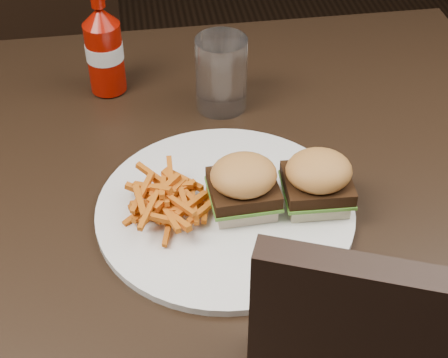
{
  "coord_description": "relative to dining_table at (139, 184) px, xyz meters",
  "views": [
    {
      "loc": [
        0.01,
        -0.73,
        1.37
      ],
      "look_at": [
        0.11,
        -0.09,
        0.8
      ],
      "focal_mm": 55.0,
      "sensor_mm": 36.0,
      "label": 1
    }
  ],
  "objects": [
    {
      "name": "tumbler",
      "position": [
        0.14,
        0.14,
        0.08
      ],
      "size": [
        0.1,
        0.1,
        0.12
      ],
      "primitive_type": "cylinder",
      "rotation": [
        0.0,
        0.0,
        0.39
      ],
      "color": "white",
      "rests_on": "dining_table"
    },
    {
      "name": "plate",
      "position": [
        0.11,
        -0.1,
        0.03
      ],
      "size": [
        0.33,
        0.33,
        0.01
      ],
      "primitive_type": "cylinder",
      "color": "white",
      "rests_on": "dining_table"
    },
    {
      "name": "dining_table",
      "position": [
        0.0,
        0.0,
        0.0
      ],
      "size": [
        1.2,
        0.8,
        0.04
      ],
      "primitive_type": "cube",
      "color": "black",
      "rests_on": "ground"
    },
    {
      "name": "chair_far",
      "position": [
        -0.24,
        0.92,
        -0.3
      ],
      "size": [
        0.47,
        0.47,
        0.04
      ],
      "primitive_type": "cube",
      "rotation": [
        0.0,
        0.0,
        3.47
      ],
      "color": "black",
      "rests_on": "ground"
    },
    {
      "name": "ketchup_bottle",
      "position": [
        -0.03,
        0.21,
        0.08
      ],
      "size": [
        0.08,
        0.08,
        0.11
      ],
      "primitive_type": "cylinder",
      "rotation": [
        0.0,
        0.0,
        0.41
      ],
      "color": "#960E03",
      "rests_on": "dining_table"
    },
    {
      "name": "sandwich_half_b",
      "position": [
        0.23,
        -0.11,
        0.04
      ],
      "size": [
        0.08,
        0.07,
        0.02
      ],
      "primitive_type": "cube",
      "rotation": [
        0.0,
        0.0,
        -0.05
      ],
      "color": "beige",
      "rests_on": "plate"
    },
    {
      "name": "sandwich_half_a",
      "position": [
        0.13,
        -0.1,
        0.04
      ],
      "size": [
        0.08,
        0.07,
        0.02
      ],
      "primitive_type": "cube",
      "rotation": [
        0.0,
        0.0,
        0.04
      ],
      "color": "#F8D9C0",
      "rests_on": "plate"
    },
    {
      "name": "fries_pile",
      "position": [
        0.04,
        -0.09,
        0.05
      ],
      "size": [
        0.12,
        0.12,
        0.04
      ],
      "primitive_type": null,
      "rotation": [
        0.0,
        0.0,
        0.3
      ],
      "color": "#D25C1A",
      "rests_on": "plate"
    }
  ]
}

